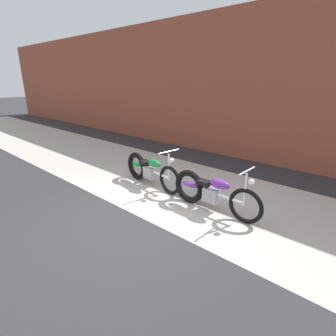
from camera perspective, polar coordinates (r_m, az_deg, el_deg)
ground_plane at (r=5.25m, az=-6.01°, el=-10.46°), size 80.00×80.00×0.00m
sidewalk_slab at (r=6.42m, az=5.68°, el=-4.81°), size 36.00×3.50×0.01m
brick_building_wall at (r=8.93m, az=20.10°, el=16.03°), size 36.00×0.50×4.62m
motorcycle_green at (r=6.65m, az=-4.25°, el=-0.28°), size 2.00×0.60×1.03m
motorcycle_purple at (r=5.42m, az=8.70°, el=-4.94°), size 2.01×0.58×1.03m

